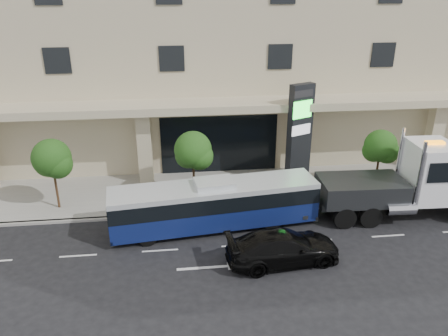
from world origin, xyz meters
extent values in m
plane|color=black|center=(0.00, 0.00, 0.00)|extent=(120.00, 120.00, 0.00)
cube|color=gray|center=(0.00, 5.00, 0.07)|extent=(120.00, 6.00, 0.15)
cube|color=gray|center=(0.00, 2.00, 0.07)|extent=(120.00, 0.30, 0.15)
cube|color=#C3B892|center=(0.00, 15.50, 10.00)|extent=(60.00, 15.00, 20.00)
cube|color=#C3B892|center=(0.00, 6.80, 5.20)|extent=(60.00, 2.80, 0.50)
cube|color=black|center=(0.00, 7.97, 2.15)|extent=(8.00, 0.12, 4.00)
cube|color=#C3B892|center=(-5.00, 6.80, 2.60)|extent=(0.90, 0.90, 4.90)
cube|color=#C3B892|center=(5.00, 6.80, 2.60)|extent=(0.90, 0.90, 4.90)
cube|color=#C3B892|center=(15.00, 6.80, 2.60)|extent=(0.90, 0.90, 4.90)
cylinder|color=#422B19|center=(-10.00, 3.60, 1.55)|extent=(0.14, 0.14, 2.80)
sphere|color=#1F4B15|center=(-10.00, 3.60, 3.27)|extent=(2.20, 2.20, 2.20)
sphere|color=#1F4B15|center=(-9.65, 3.40, 2.95)|extent=(1.65, 1.65, 1.65)
sphere|color=#1F4B15|center=(-10.30, 3.80, 2.87)|extent=(1.54, 1.54, 1.54)
cylinder|color=#422B19|center=(-2.00, 3.60, 1.62)|extent=(0.14, 0.14, 2.94)
sphere|color=#1F4B15|center=(-2.00, 3.60, 3.43)|extent=(2.20, 2.20, 2.20)
sphere|color=#1F4B15|center=(-1.65, 3.40, 3.09)|extent=(1.65, 1.65, 1.65)
sphere|color=#1F4B15|center=(-2.30, 3.80, 3.01)|extent=(1.54, 1.54, 1.54)
cylinder|color=#422B19|center=(9.50, 3.60, 1.51)|extent=(0.14, 0.14, 2.73)
sphere|color=#1F4B15|center=(9.50, 3.60, 3.19)|extent=(2.00, 2.00, 2.00)
sphere|color=#1F4B15|center=(9.85, 3.40, 2.88)|extent=(1.50, 1.50, 1.50)
sphere|color=#1F4B15|center=(9.20, 3.80, 2.80)|extent=(1.40, 1.40, 1.40)
cylinder|color=black|center=(-4.61, -0.93, 0.46)|extent=(0.95, 0.38, 0.92)
cylinder|color=black|center=(-4.84, 1.00, 0.46)|extent=(0.95, 0.38, 0.92)
cylinder|color=black|center=(1.99, -0.16, 0.46)|extent=(0.95, 0.38, 0.92)
cylinder|color=black|center=(1.77, 1.77, 0.46)|extent=(0.95, 0.38, 0.92)
cube|color=navy|center=(-1.06, 0.46, 0.88)|extent=(11.28, 3.58, 1.11)
cube|color=black|center=(-1.06, 0.46, 1.85)|extent=(11.29, 3.62, 0.83)
cube|color=silver|center=(-1.06, 0.46, 2.40)|extent=(11.28, 3.58, 0.28)
cube|color=silver|center=(-1.06, 0.46, 2.68)|extent=(2.19, 1.70, 0.28)
cube|color=#2D3033|center=(-6.51, -0.17, 0.42)|extent=(0.41, 2.31, 0.28)
cube|color=#2D3033|center=(4.40, 1.10, 0.42)|extent=(0.41, 2.31, 0.28)
cube|color=#2D3033|center=(9.61, 0.62, 0.89)|extent=(9.49, 1.45, 0.44)
cube|color=white|center=(11.00, 0.57, 2.72)|extent=(2.32, 2.86, 3.22)
cylinder|color=silver|center=(9.73, -0.61, 3.00)|extent=(0.21, 0.21, 3.78)
cylinder|color=silver|center=(9.82, 1.84, 3.00)|extent=(0.21, 0.21, 3.78)
cube|color=#2D3033|center=(7.22, 0.71, 1.72)|extent=(4.76, 2.84, 1.22)
cube|color=#2D3033|center=(4.55, 0.80, 1.06)|extent=(1.79, 0.38, 0.24)
cube|color=#2D3033|center=(3.89, 0.83, 0.61)|extent=(0.35, 2.01, 0.20)
cube|color=orange|center=(11.00, 0.57, 4.39)|extent=(1.01, 0.43, 0.16)
cylinder|color=black|center=(12.82, 1.67, 0.61)|extent=(1.24, 0.40, 1.22)
cylinder|color=black|center=(7.40, -0.47, 0.61)|extent=(1.24, 0.40, 1.22)
cylinder|color=black|center=(7.49, 1.87, 0.61)|extent=(1.24, 0.40, 1.22)
cylinder|color=black|center=(5.96, -0.42, 0.61)|extent=(1.24, 0.40, 1.22)
cylinder|color=black|center=(6.04, 1.92, 0.61)|extent=(1.24, 0.40, 1.22)
imported|color=black|center=(1.88, -3.10, 0.79)|extent=(5.67, 2.79, 1.58)
cube|color=black|center=(4.90, 5.51, 3.44)|extent=(1.73, 1.17, 6.58)
cube|color=green|center=(4.90, 5.21, 5.19)|extent=(1.33, 0.63, 1.10)
cube|color=silver|center=(4.90, 5.21, 3.88)|extent=(1.33, 0.63, 0.66)
cube|color=#262628|center=(4.90, 5.21, 6.18)|extent=(1.33, 0.63, 0.44)
camera|label=1|loc=(-2.96, -20.30, 12.28)|focal=35.00mm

